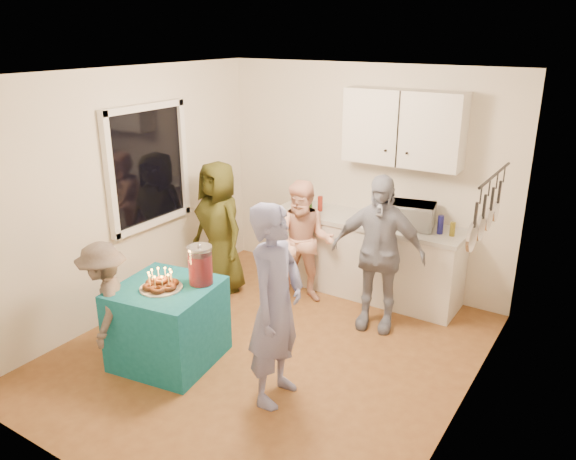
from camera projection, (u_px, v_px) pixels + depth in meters
The scene contains 19 objects.
floor at pixel (269, 352), 5.42m from camera, with size 4.00×4.00×0.00m, color brown.
ceiling at pixel (265, 74), 4.54m from camera, with size 4.00×4.00×0.00m, color white.
back_wall at pixel (364, 178), 6.57m from camera, with size 3.60×3.60×0.00m, color silver.
left_wall at pixel (126, 195), 5.90m from camera, with size 4.00×4.00×0.00m, color silver.
right_wall at pixel (471, 269), 4.07m from camera, with size 4.00×4.00×0.00m, color silver.
window_night at pixel (147, 166), 6.03m from camera, with size 0.04×1.00×1.20m, color black.
counter at pixel (365, 258), 6.53m from camera, with size 2.20×0.58×0.86m, color white.
countertop at pixel (367, 221), 6.37m from camera, with size 2.24×0.62×0.05m, color beige.
upper_cabinet at pixel (403, 128), 5.98m from camera, with size 1.30×0.30×0.80m, color white.
pot_rack at pixel (489, 204), 4.57m from camera, with size 0.12×1.00×0.60m, color black.
microwave at pixel (411, 215), 6.06m from camera, with size 0.50×0.34×0.27m, color white.
party_table at pixel (168, 324), 5.18m from camera, with size 0.85×0.85×0.76m, color #116274.
donut_cake at pixel (160, 279), 4.98m from camera, with size 0.38×0.38×0.18m, color #381C0C, non-canonical shape.
punch_jar at pixel (200, 266), 5.06m from camera, with size 0.22×0.22×0.34m, color red.
man_birthday at pixel (276, 305), 4.50m from camera, with size 0.63×0.41×1.71m, color #7C81B5.
woman_back_left at pixel (219, 227), 6.49m from camera, with size 0.76×0.50×1.56m, color #5B5C1A.
woman_back_center at pixel (304, 242), 6.25m from camera, with size 0.68×0.53×1.41m, color #F79681.
woman_back_right at pixel (378, 253), 5.65m from camera, with size 0.96×0.40×1.63m, color #111739.
child_near_left at pixel (106, 305), 5.06m from camera, with size 0.77×0.44×1.19m, color #514641.
Camera 1 is at (2.69, -3.86, 2.95)m, focal length 35.00 mm.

